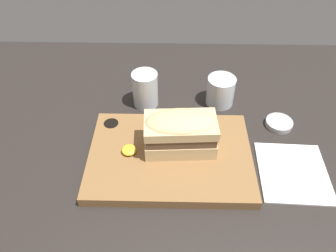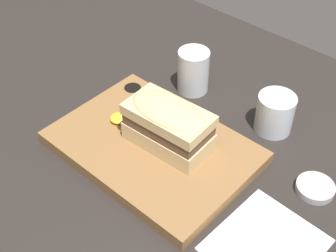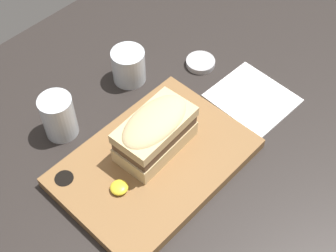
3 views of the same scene
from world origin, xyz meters
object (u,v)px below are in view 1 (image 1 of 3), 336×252
sandwich (180,131)px  wine_glass (220,92)px  condiment_dish (279,123)px  water_glass (145,91)px  napkin (293,172)px  serving_board (170,156)px

sandwich → wine_glass: 21.66cm
sandwich → condiment_dish: (24.66, 9.89, -6.66)cm
water_glass → sandwich: bearing=-63.2°
napkin → wine_glass: bearing=120.6°
water_glass → napkin: (33.40, -22.63, -3.87)cm
serving_board → wine_glass: 24.10cm
sandwich → condiment_dish: sandwich is taller
water_glass → napkin: size_ratio=0.56×
water_glass → wine_glass: (19.55, 0.82, -0.60)cm
wine_glass → napkin: bearing=-59.4°
napkin → serving_board: bearing=173.2°
sandwich → wine_glass: size_ratio=2.05×
serving_board → sandwich: size_ratio=2.27×
serving_board → wine_glass: (12.88, 20.24, 2.28)cm
serving_board → sandwich: 6.75cm
sandwich → wine_glass: bearing=60.0°
sandwich → serving_board: bearing=-141.7°
sandwich → water_glass: 20.04cm
serving_board → wine_glass: wine_glass is taller
sandwich → water_glass: size_ratio=1.68×
water_glass → napkin: water_glass is taller
serving_board → water_glass: water_glass is taller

